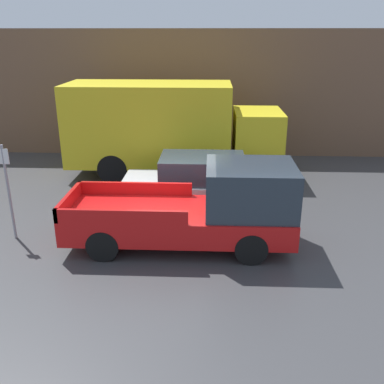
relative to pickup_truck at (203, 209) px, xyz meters
The scene contains 6 objects.
ground_plane 1.71m from the pickup_truck, 133.50° to the left, with size 60.00×60.00×0.00m, color #3D3D3F.
building_wall 9.07m from the pickup_truck, 96.06° to the left, with size 28.00×0.15×5.39m.
pickup_truck is the anchor object (origin of this frame).
car 2.62m from the pickup_truck, 93.93° to the left, with size 4.70×1.93×1.67m.
delivery_truck 6.15m from the pickup_truck, 104.44° to the left, with size 8.00×2.61×3.49m.
parking_sign 5.12m from the pickup_truck, behind, with size 0.30×0.07×2.60m.
Camera 1 is at (1.10, -11.04, 5.25)m, focal length 40.00 mm.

